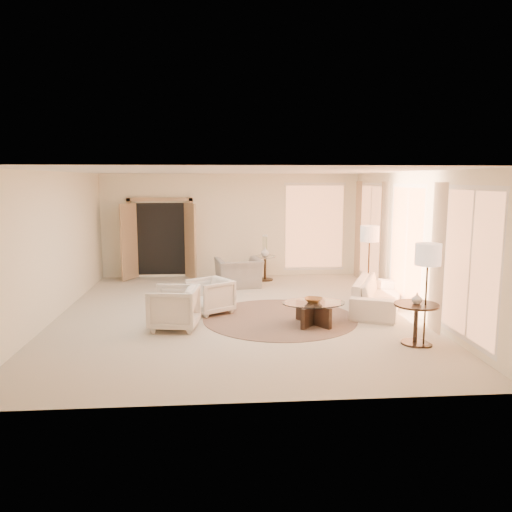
{
  "coord_description": "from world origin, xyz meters",
  "views": [
    {
      "loc": [
        -0.39,
        -9.62,
        2.64
      ],
      "look_at": [
        0.4,
        0.4,
        1.1
      ],
      "focal_mm": 35.0,
      "sensor_mm": 36.0,
      "label": 1
    }
  ],
  "objects": [
    {
      "name": "armchair_right",
      "position": [
        -1.17,
        -0.89,
        0.42
      ],
      "size": [
        0.86,
        0.91,
        0.84
      ],
      "primitive_type": "imported",
      "rotation": [
        0.0,
        0.0,
        -1.71
      ],
      "color": "silver",
      "rests_on": "room"
    },
    {
      "name": "side_vase",
      "position": [
        0.87,
        3.31,
        0.76
      ],
      "size": [
        0.25,
        0.25,
        0.23
      ],
      "primitive_type": "imported",
      "rotation": [
        0.0,
        0.0,
        -0.15
      ],
      "color": "silver",
      "rests_on": "side_table"
    },
    {
      "name": "floor_lamp_near",
      "position": [
        2.9,
        0.86,
        1.41
      ],
      "size": [
        0.4,
        0.4,
        1.66
      ],
      "rotation": [
        0.0,
        0.0,
        -0.32
      ],
      "color": "black",
      "rests_on": "room"
    },
    {
      "name": "armchair_left",
      "position": [
        -0.54,
        0.11,
        0.38
      ],
      "size": [
        0.98,
        0.99,
        0.76
      ],
      "primitive_type": "imported",
      "rotation": [
        0.0,
        0.0,
        -1.0
      ],
      "color": "silver",
      "rests_on": "room"
    },
    {
      "name": "curtains_right",
      "position": [
        3.4,
        1.0,
        1.3
      ],
      "size": [
        0.06,
        5.2,
        2.6
      ],
      "primitive_type": null,
      "color": "tan",
      "rests_on": "room"
    },
    {
      "name": "room",
      "position": [
        0.0,
        0.0,
        1.4
      ],
      "size": [
        7.04,
        8.04,
        2.83
      ],
      "color": "beige",
      "rests_on": "ground"
    },
    {
      "name": "french_doors",
      "position": [
        -1.9,
        3.82,
        1.07
      ],
      "size": [
        1.95,
        0.66,
        2.16
      ],
      "color": "tan",
      "rests_on": "room"
    },
    {
      "name": "accent_chair",
      "position": [
        0.14,
        2.56,
        0.47
      ],
      "size": [
        1.18,
        0.87,
        0.95
      ],
      "primitive_type": "imported",
      "rotation": [
        0.0,
        0.0,
        3.31
      ],
      "color": "gray",
      "rests_on": "room"
    },
    {
      "name": "side_table",
      "position": [
        0.87,
        3.31,
        0.39
      ],
      "size": [
        0.56,
        0.56,
        0.65
      ],
      "rotation": [
        0.0,
        0.0,
        -0.39
      ],
      "color": "black",
      "rests_on": "room"
    },
    {
      "name": "floor_lamp_far",
      "position": [
        2.9,
        -2.15,
        1.41
      ],
      "size": [
        0.4,
        0.4,
        1.66
      ],
      "rotation": [
        0.0,
        0.0,
        0.32
      ],
      "color": "black",
      "rests_on": "room"
    },
    {
      "name": "sofa",
      "position": [
        2.87,
        0.1,
        0.32
      ],
      "size": [
        1.65,
        2.34,
        0.64
      ],
      "primitive_type": "imported",
      "rotation": [
        0.0,
        0.0,
        1.16
      ],
      "color": "silver",
      "rests_on": "room"
    },
    {
      "name": "window_back_corner",
      "position": [
        2.3,
        3.95,
        1.35
      ],
      "size": [
        1.7,
        0.1,
        2.4
      ],
      "primitive_type": null,
      "color": "#FFA166",
      "rests_on": "room"
    },
    {
      "name": "end_table",
      "position": [
        2.8,
        -2.05,
        0.46
      ],
      "size": [
        0.71,
        0.71,
        0.67
      ],
      "rotation": [
        0.0,
        0.0,
        -0.35
      ],
      "color": "black",
      "rests_on": "room"
    },
    {
      "name": "windows_right",
      "position": [
        3.45,
        0.1,
        1.35
      ],
      "size": [
        0.1,
        6.4,
        2.4
      ],
      "primitive_type": null,
      "color": "#FFA166",
      "rests_on": "room"
    },
    {
      "name": "coffee_table",
      "position": [
        1.36,
        -0.85,
        0.27
      ],
      "size": [
        1.19,
        1.19,
        0.42
      ],
      "rotation": [
        0.0,
        0.0,
        -0.03
      ],
      "color": "black",
      "rests_on": "room"
    },
    {
      "name": "area_rug",
      "position": [
        0.8,
        -0.38,
        0.01
      ],
      "size": [
        3.3,
        3.3,
        0.01
      ],
      "primitive_type": "cylinder",
      "rotation": [
        0.0,
        0.0,
        0.13
      ],
      "color": "#432E26",
      "rests_on": "room"
    },
    {
      "name": "bowl",
      "position": [
        1.36,
        -0.85,
        0.46
      ],
      "size": [
        0.42,
        0.42,
        0.08
      ],
      "primitive_type": "imported",
      "rotation": [
        0.0,
        0.0,
        -0.38
      ],
      "color": "brown",
      "rests_on": "coffee_table"
    },
    {
      "name": "end_vase",
      "position": [
        2.8,
        -2.05,
        0.75
      ],
      "size": [
        0.19,
        0.19,
        0.18
      ],
      "primitive_type": "imported",
      "rotation": [
        0.0,
        0.0,
        -0.1
      ],
      "color": "silver",
      "rests_on": "end_table"
    }
  ]
}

